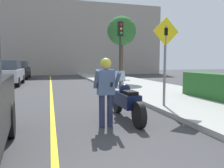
{
  "coord_description": "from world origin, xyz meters",
  "views": [
    {
      "loc": [
        -0.63,
        -1.95,
        1.56
      ],
      "look_at": [
        1.0,
        3.78,
        0.96
      ],
      "focal_mm": 35.0,
      "sensor_mm": 36.0,
      "label": 1
    }
  ],
  "objects_px": {
    "motorcycle": "(127,101)",
    "traffic_light": "(120,42)",
    "parked_car_black": "(18,70)",
    "crossing_sign": "(165,53)",
    "parked_car_silver": "(7,73)",
    "person_biker": "(106,85)",
    "street_tree": "(122,31)"
  },
  "relations": [
    {
      "from": "motorcycle",
      "to": "traffic_light",
      "type": "bearing_deg",
      "value": 73.64
    },
    {
      "from": "motorcycle",
      "to": "parked_car_black",
      "type": "height_order",
      "value": "parked_car_black"
    },
    {
      "from": "motorcycle",
      "to": "crossing_sign",
      "type": "xyz_separation_m",
      "value": [
        1.59,
        0.78,
        1.34
      ]
    },
    {
      "from": "motorcycle",
      "to": "parked_car_silver",
      "type": "relative_size",
      "value": 0.56
    },
    {
      "from": "motorcycle",
      "to": "parked_car_black",
      "type": "relative_size",
      "value": 0.56
    },
    {
      "from": "traffic_light",
      "to": "parked_car_black",
      "type": "height_order",
      "value": "traffic_light"
    },
    {
      "from": "traffic_light",
      "to": "person_biker",
      "type": "bearing_deg",
      "value": -110.97
    },
    {
      "from": "traffic_light",
      "to": "parked_car_silver",
      "type": "bearing_deg",
      "value": 142.9
    },
    {
      "from": "crossing_sign",
      "to": "parked_car_black",
      "type": "xyz_separation_m",
      "value": [
        -6.45,
        15.97,
        -1.0
      ]
    },
    {
      "from": "motorcycle",
      "to": "person_biker",
      "type": "relative_size",
      "value": 1.42
    },
    {
      "from": "person_biker",
      "to": "crossing_sign",
      "type": "height_order",
      "value": "crossing_sign"
    },
    {
      "from": "person_biker",
      "to": "crossing_sign",
      "type": "xyz_separation_m",
      "value": [
        2.31,
        1.33,
        0.84
      ]
    },
    {
      "from": "parked_car_black",
      "to": "street_tree",
      "type": "bearing_deg",
      "value": -42.25
    },
    {
      "from": "traffic_light",
      "to": "street_tree",
      "type": "distance_m",
      "value": 4.29
    },
    {
      "from": "parked_car_silver",
      "to": "parked_car_black",
      "type": "bearing_deg",
      "value": 90.57
    },
    {
      "from": "parked_car_silver",
      "to": "person_biker",
      "type": "bearing_deg",
      "value": -69.86
    },
    {
      "from": "person_biker",
      "to": "traffic_light",
      "type": "relative_size",
      "value": 0.47
    },
    {
      "from": "motorcycle",
      "to": "street_tree",
      "type": "xyz_separation_m",
      "value": [
        3.04,
        9.58,
        3.27
      ]
    },
    {
      "from": "crossing_sign",
      "to": "street_tree",
      "type": "height_order",
      "value": "street_tree"
    },
    {
      "from": "person_biker",
      "to": "street_tree",
      "type": "bearing_deg",
      "value": 69.66
    },
    {
      "from": "motorcycle",
      "to": "parked_car_black",
      "type": "bearing_deg",
      "value": 106.16
    },
    {
      "from": "person_biker",
      "to": "street_tree",
      "type": "xyz_separation_m",
      "value": [
        3.76,
        10.13,
        2.77
      ]
    },
    {
      "from": "street_tree",
      "to": "parked_car_black",
      "type": "relative_size",
      "value": 1.12
    },
    {
      "from": "motorcycle",
      "to": "street_tree",
      "type": "height_order",
      "value": "street_tree"
    },
    {
      "from": "person_biker",
      "to": "crossing_sign",
      "type": "relative_size",
      "value": 0.58
    },
    {
      "from": "motorcycle",
      "to": "crossing_sign",
      "type": "distance_m",
      "value": 2.22
    },
    {
      "from": "motorcycle",
      "to": "traffic_light",
      "type": "distance_m",
      "value": 6.29
    },
    {
      "from": "street_tree",
      "to": "parked_car_silver",
      "type": "distance_m",
      "value": 8.42
    },
    {
      "from": "person_biker",
      "to": "crossing_sign",
      "type": "distance_m",
      "value": 2.79
    },
    {
      "from": "person_biker",
      "to": "parked_car_black",
      "type": "bearing_deg",
      "value": 103.45
    },
    {
      "from": "traffic_light",
      "to": "parked_car_black",
      "type": "bearing_deg",
      "value": 120.51
    },
    {
      "from": "crossing_sign",
      "to": "parked_car_black",
      "type": "distance_m",
      "value": 17.25
    }
  ]
}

